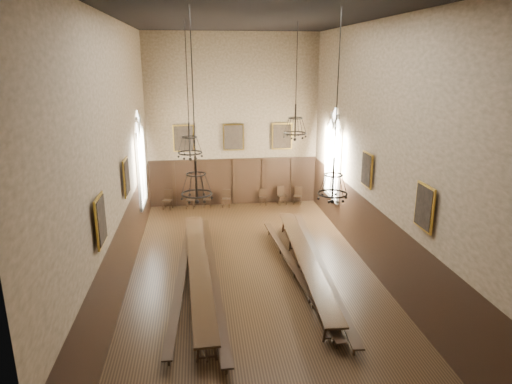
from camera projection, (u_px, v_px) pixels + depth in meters
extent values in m
cube|color=black|center=(254.00, 279.00, 16.57)|extent=(9.00, 18.00, 0.02)
cube|color=black|center=(253.00, 14.00, 14.03)|extent=(9.00, 18.00, 0.02)
cube|color=#92795A|center=(233.00, 122.00, 23.87)|extent=(9.00, 0.02, 9.00)
cube|color=#92795A|center=(327.00, 283.00, 6.72)|extent=(9.00, 0.02, 9.00)
cube|color=#92795A|center=(116.00, 161.00, 14.76)|extent=(0.02, 18.00, 9.00)
cube|color=#92795A|center=(382.00, 154.00, 15.84)|extent=(0.02, 18.00, 9.00)
cube|color=black|center=(199.00, 264.00, 16.02)|extent=(1.08, 9.80, 0.07)
cube|color=black|center=(305.00, 256.00, 16.75)|extent=(1.09, 9.46, 0.07)
cube|color=black|center=(181.00, 276.00, 15.91)|extent=(0.70, 9.41, 0.05)
cube|color=black|center=(212.00, 272.00, 16.09)|extent=(0.70, 10.67, 0.05)
cube|color=black|center=(295.00, 268.00, 16.52)|extent=(0.89, 9.34, 0.05)
cube|color=black|center=(319.00, 262.00, 16.87)|extent=(1.01, 10.66, 0.05)
cube|color=black|center=(167.00, 200.00, 24.08)|extent=(0.57, 0.57, 0.05)
cube|color=black|center=(167.00, 194.00, 24.19)|extent=(0.44, 0.18, 0.54)
cube|color=black|center=(190.00, 200.00, 24.23)|extent=(0.47, 0.47, 0.05)
cube|color=black|center=(190.00, 195.00, 24.33)|extent=(0.42, 0.09, 0.50)
cube|color=black|center=(207.00, 200.00, 24.45)|extent=(0.41, 0.41, 0.05)
cube|color=black|center=(207.00, 195.00, 24.54)|extent=(0.39, 0.06, 0.46)
cube|color=black|center=(226.00, 199.00, 24.48)|extent=(0.47, 0.47, 0.05)
cube|color=black|center=(226.00, 194.00, 24.58)|extent=(0.41, 0.11, 0.49)
cube|color=black|center=(263.00, 198.00, 24.80)|extent=(0.42, 0.42, 0.05)
cube|color=black|center=(263.00, 193.00, 24.89)|extent=(0.38, 0.07, 0.45)
cube|color=black|center=(282.00, 196.00, 24.86)|extent=(0.53, 0.53, 0.05)
cube|color=black|center=(281.00, 191.00, 24.97)|extent=(0.44, 0.14, 0.52)
cube|color=black|center=(298.00, 196.00, 24.92)|extent=(0.53, 0.53, 0.05)
cube|color=black|center=(297.00, 191.00, 25.03)|extent=(0.42, 0.17, 0.50)
cylinder|color=black|center=(187.00, 72.00, 16.20)|extent=(0.03, 0.03, 3.57)
torus|color=black|center=(190.00, 153.00, 17.02)|extent=(0.92, 0.92, 0.05)
torus|color=black|center=(189.00, 137.00, 16.85)|extent=(0.58, 0.58, 0.04)
cylinder|color=black|center=(189.00, 140.00, 16.88)|extent=(0.06, 0.06, 1.29)
cylinder|color=black|center=(297.00, 64.00, 17.19)|extent=(0.03, 0.03, 3.01)
torus|color=black|center=(295.00, 133.00, 17.93)|extent=(0.92, 0.92, 0.05)
torus|color=black|center=(295.00, 118.00, 17.76)|extent=(0.58, 0.58, 0.04)
cylinder|color=black|center=(295.00, 121.00, 17.79)|extent=(0.06, 0.06, 1.29)
cylinder|color=black|center=(192.00, 83.00, 11.98)|extent=(0.03, 0.03, 3.89)
torus|color=black|center=(197.00, 194.00, 12.83)|extent=(0.88, 0.88, 0.05)
torus|color=black|center=(196.00, 174.00, 12.67)|extent=(0.56, 0.56, 0.04)
cylinder|color=black|center=(196.00, 178.00, 12.70)|extent=(0.06, 0.06, 1.24)
cylinder|color=black|center=(338.00, 84.00, 12.06)|extent=(0.03, 0.03, 3.94)
torus|color=black|center=(332.00, 194.00, 12.91)|extent=(0.85, 0.85, 0.05)
torus|color=black|center=(333.00, 175.00, 12.76)|extent=(0.54, 0.54, 0.04)
cylinder|color=black|center=(333.00, 178.00, 12.79)|extent=(0.06, 0.06, 1.20)
cube|color=#A88128|center=(184.00, 138.00, 23.66)|extent=(1.10, 0.12, 1.40)
cube|color=black|center=(184.00, 138.00, 23.66)|extent=(0.98, 0.02, 1.28)
cube|color=#A88128|center=(233.00, 137.00, 23.98)|extent=(1.10, 0.12, 1.40)
cube|color=black|center=(233.00, 137.00, 23.98)|extent=(0.98, 0.02, 1.28)
cube|color=#A88128|center=(282.00, 136.00, 24.29)|extent=(1.10, 0.12, 1.40)
cube|color=black|center=(282.00, 136.00, 24.29)|extent=(0.98, 0.02, 1.28)
cube|color=#A88128|center=(126.00, 177.00, 15.95)|extent=(0.12, 1.00, 1.30)
cube|color=black|center=(126.00, 177.00, 15.95)|extent=(0.02, 0.88, 1.18)
cube|color=#A88128|center=(100.00, 221.00, 11.66)|extent=(0.12, 1.00, 1.30)
cube|color=black|center=(100.00, 221.00, 11.66)|extent=(0.02, 0.88, 1.18)
cube|color=#A88128|center=(367.00, 170.00, 17.00)|extent=(0.12, 1.00, 1.30)
cube|color=black|center=(367.00, 170.00, 17.00)|extent=(0.02, 0.88, 1.18)
cube|color=#A88128|center=(424.00, 207.00, 12.72)|extent=(0.12, 1.00, 1.30)
cube|color=black|center=(424.00, 207.00, 12.72)|extent=(0.02, 0.88, 1.18)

